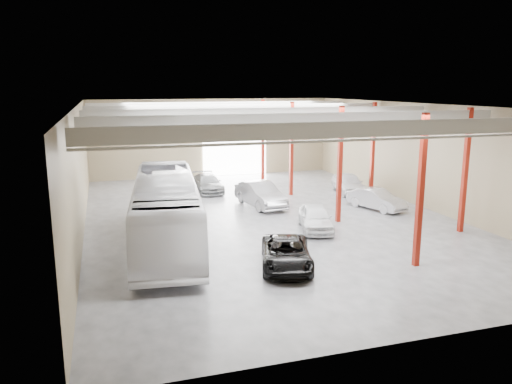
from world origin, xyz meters
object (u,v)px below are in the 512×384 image
coach_bus (166,210)px  car_row_c (208,183)px  black_sedan (286,253)px  car_right_far (349,183)px  car_row_b (261,194)px  car_right_near (376,199)px  car_row_a (316,218)px

coach_bus → car_row_c: (4.78, 12.58, -1.19)m
coach_bus → black_sedan: 6.94m
coach_bus → black_sedan: coach_bus is taller
car_row_c → car_right_far: car_right_far is taller
black_sedan → car_row_c: bearing=107.2°
car_row_b → car_row_c: car_row_b is taller
coach_bus → car_right_far: 17.53m
car_row_b → car_row_c: bearing=104.4°
coach_bus → car_right_near: size_ratio=3.19×
coach_bus → car_right_far: bearing=36.9°
car_row_c → black_sedan: bearing=-90.2°
black_sedan → car_row_a: size_ratio=1.12×
black_sedan → car_right_far: 17.19m
car_row_c → car_right_far: 10.95m
car_right_near → car_row_a: bearing=-169.8°
black_sedan → car_row_a: bearing=71.5°
car_right_near → car_row_b: bearing=137.9°
black_sedan → car_right_far: (10.30, 13.76, 0.11)m
coach_bus → car_right_near: bearing=20.7°
car_row_c → coach_bus: bearing=-111.0°
coach_bus → car_row_c: coach_bus is taller
car_row_b → car_row_a: bearing=-87.0°
car_row_a → car_right_near: bearing=45.6°
coach_bus → car_row_b: 9.92m
black_sedan → car_right_near: size_ratio=1.14×
car_right_near → car_right_far: size_ratio=0.92×
car_row_a → car_right_near: car_row_a is taller
black_sedan → car_right_far: car_right_far is taller
coach_bus → car_row_c: 13.51m
black_sedan → car_row_c: 17.46m
black_sedan → car_right_near: (9.67, 8.56, 0.03)m
car_right_near → coach_bus: bearing=175.0°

